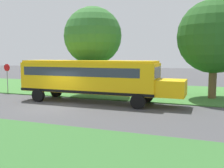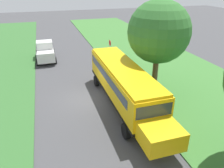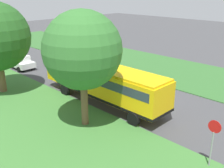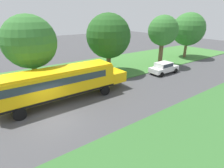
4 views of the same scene
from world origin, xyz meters
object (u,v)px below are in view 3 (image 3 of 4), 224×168
oak_tree_beside_bus (83,48)px  stop_sign (213,138)px  school_bus (106,82)px  car_white_nearest (20,61)px

oak_tree_beside_bus → stop_sign: oak_tree_beside_bus is taller
oak_tree_beside_bus → stop_sign: 9.10m
school_bus → car_white_nearest: (-0.01, 14.58, -1.05)m
school_bus → car_white_nearest: school_bus is taller
school_bus → stop_sign: size_ratio=4.53×
school_bus → oak_tree_beside_bus: (-3.38, -1.50, 3.46)m
school_bus → stop_sign: bearing=-100.6°
school_bus → stop_sign: (-1.81, -9.69, -0.19)m
car_white_nearest → stop_sign: size_ratio=1.61×
school_bus → car_white_nearest: size_ratio=2.82×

